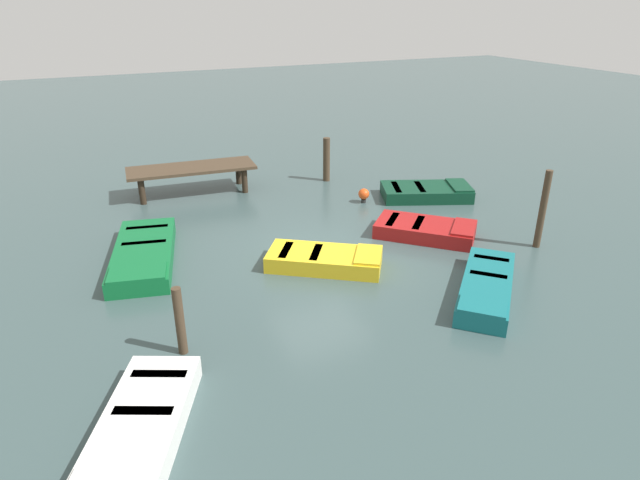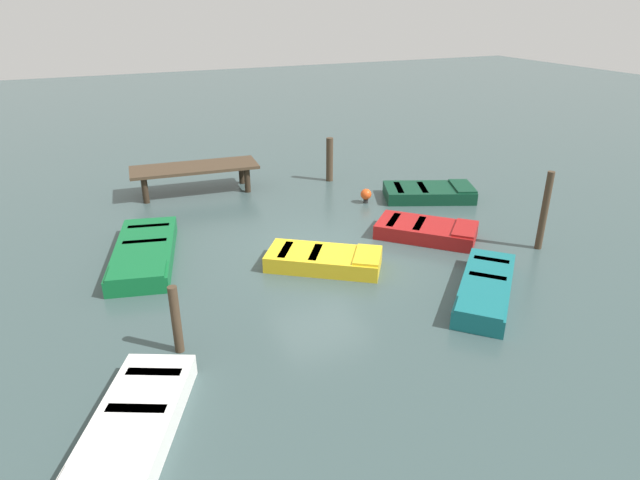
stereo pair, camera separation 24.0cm
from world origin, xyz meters
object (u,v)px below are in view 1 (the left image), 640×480
object	(u,v)px
dock_segment	(192,171)
rowboat_dark_green	(427,192)
mooring_piling_near_left	(543,210)
mooring_piling_far_left	(326,160)
marker_buoy	(364,194)
rowboat_white	(139,432)
rowboat_red	(426,229)
rowboat_teal	(487,287)
rowboat_yellow	(325,259)
rowboat_green	(144,254)
mooring_piling_far_right	(180,321)

from	to	relation	value
dock_segment	rowboat_dark_green	bearing A→B (deg)	-23.18
mooring_piling_near_left	mooring_piling_far_left	world-z (taller)	mooring_piling_near_left
marker_buoy	rowboat_white	bearing A→B (deg)	-136.28
dock_segment	mooring_piling_near_left	bearing A→B (deg)	-42.96
rowboat_red	mooring_piling_near_left	world-z (taller)	mooring_piling_near_left
rowboat_red	rowboat_teal	xyz separation A→B (m)	(-0.67, -3.33, -0.00)
rowboat_dark_green	dock_segment	bearing A→B (deg)	174.39
mooring_piling_near_left	mooring_piling_far_left	distance (m)	8.10
dock_segment	rowboat_dark_green	xyz separation A→B (m)	(7.04, -3.75, -0.60)
mooring_piling_near_left	marker_buoy	xyz separation A→B (m)	(-2.61, 4.99, -0.79)
rowboat_dark_green	marker_buoy	xyz separation A→B (m)	(-2.15, 0.47, 0.07)
rowboat_yellow	rowboat_dark_green	bearing A→B (deg)	65.79
rowboat_white	rowboat_green	bearing A→B (deg)	-163.55
rowboat_green	rowboat_red	bearing A→B (deg)	90.06
rowboat_yellow	mooring_piling_far_left	world-z (taller)	mooring_piling_far_left
dock_segment	mooring_piling_near_left	xyz separation A→B (m)	(7.50, -8.26, 0.26)
rowboat_white	rowboat_red	bearing A→B (deg)	144.18
dock_segment	rowboat_teal	xyz separation A→B (m)	(4.47, -9.77, -0.60)
marker_buoy	rowboat_yellow	bearing A→B (deg)	-130.36
rowboat_teal	rowboat_green	bearing A→B (deg)	-81.36
marker_buoy	mooring_piling_far_left	bearing A→B (deg)	92.40
rowboat_white	mooring_piling_far_left	bearing A→B (deg)	167.54
rowboat_teal	rowboat_white	xyz separation A→B (m)	(-7.79, -1.35, 0.00)
rowboat_red	rowboat_teal	size ratio (longest dim) A/B	0.94
rowboat_dark_green	marker_buoy	size ratio (longest dim) A/B	6.76
rowboat_teal	marker_buoy	world-z (taller)	marker_buoy
rowboat_teal	rowboat_white	bearing A→B (deg)	-35.12
rowboat_yellow	rowboat_green	bearing A→B (deg)	-173.90
rowboat_white	mooring_piling_far_right	xyz separation A→B (m)	(1.08, 2.05, 0.48)
rowboat_yellow	rowboat_teal	distance (m)	3.91
rowboat_dark_green	mooring_piling_far_left	size ratio (longest dim) A/B	2.04
rowboat_white	marker_buoy	world-z (taller)	marker_buoy
rowboat_teal	rowboat_dark_green	distance (m)	6.55
rowboat_dark_green	rowboat_white	bearing A→B (deg)	-122.18
mooring_piling_near_left	marker_buoy	size ratio (longest dim) A/B	4.48
rowboat_green	rowboat_dark_green	size ratio (longest dim) A/B	1.25
mooring_piling_far_right	rowboat_dark_green	bearing A→B (deg)	29.83
dock_segment	rowboat_white	size ratio (longest dim) A/B	1.26
rowboat_yellow	marker_buoy	xyz separation A→B (m)	(3.14, 3.69, 0.07)
mooring_piling_near_left	rowboat_red	bearing A→B (deg)	142.20
rowboat_red	marker_buoy	world-z (taller)	marker_buoy
rowboat_dark_green	mooring_piling_near_left	size ratio (longest dim) A/B	1.51
rowboat_red	rowboat_yellow	xyz separation A→B (m)	(-3.39, -0.52, -0.00)
dock_segment	rowboat_green	size ratio (longest dim) A/B	1.07
dock_segment	rowboat_teal	bearing A→B (deg)	-60.60
rowboat_green	rowboat_dark_green	bearing A→B (deg)	108.88
rowboat_red	mooring_piling_far_left	distance (m)	5.84
rowboat_teal	mooring_piling_near_left	distance (m)	3.49
rowboat_yellow	rowboat_teal	world-z (taller)	same
mooring_piling_near_left	mooring_piling_far_right	size ratio (longest dim) A/B	1.54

